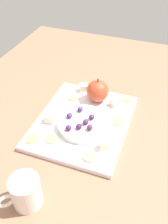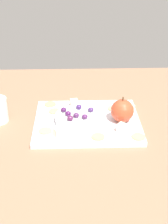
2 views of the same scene
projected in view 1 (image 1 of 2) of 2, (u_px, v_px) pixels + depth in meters
table at (87, 136)px, 79.80cm from camera, size 138.47×103.46×4.72cm
platter at (83, 122)px, 80.19cm from camera, size 34.53×27.91×1.61cm
serving_dish at (83, 123)px, 76.93cm from camera, size 15.67×15.67×2.18cm
apple_whole at (98, 91)px, 85.00cm from camera, size 7.54×7.54×7.54cm
apple_stem at (98, 80)px, 82.15cm from camera, size 0.50×0.50×1.20cm
cheese_cube_0 at (104, 145)px, 69.97cm from camera, size 3.50×3.50×2.62cm
cheese_cube_1 at (115, 102)px, 84.30cm from camera, size 3.69×3.69×2.62cm
cheese_cube_2 at (84, 88)px, 90.75cm from camera, size 3.49×3.49×2.62cm
cheese_cube_3 at (50, 118)px, 78.24cm from camera, size 2.97×2.97×2.62cm
cracker_0 at (32, 139)px, 73.27cm from camera, size 4.13×4.13×0.40cm
cracker_1 at (118, 121)px, 78.83cm from camera, size 4.13×4.13×0.40cm
cracker_2 at (74, 97)px, 88.22cm from camera, size 4.13×4.13×0.40cm
cracker_3 at (52, 139)px, 73.29cm from camera, size 4.13×4.13×0.40cm
cracker_4 at (90, 156)px, 68.29cm from camera, size 4.13×4.13×0.40cm
cracker_5 at (128, 99)px, 87.41cm from camera, size 4.13×4.13×0.40cm
grape_0 at (69, 116)px, 76.43cm from camera, size 1.93×1.74×1.60cm
grape_1 at (86, 122)px, 74.57cm from camera, size 1.93×1.74×1.64cm
grape_2 at (80, 109)px, 79.00cm from camera, size 1.93×1.74×1.59cm
grape_3 at (90, 127)px, 72.69cm from camera, size 1.93×1.74×1.75cm
grape_4 at (69, 128)px, 72.65cm from camera, size 1.93×1.74×1.62cm
grape_5 at (79, 127)px, 73.04cm from camera, size 1.93×1.74×1.64cm
grape_6 at (92, 117)px, 76.26cm from camera, size 1.93×1.74×1.58cm
cup at (26, 192)px, 57.40cm from camera, size 8.84×8.14×8.35cm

